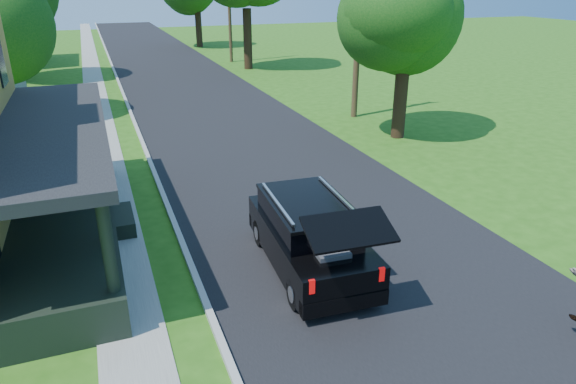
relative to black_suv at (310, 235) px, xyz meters
name	(u,v)px	position (x,y,z in m)	size (l,w,h in m)	color
ground	(411,307)	(1.40, -2.24, -0.86)	(140.00, 140.00, 0.00)	#265911
street	(206,105)	(1.40, 17.76, -0.86)	(8.00, 120.00, 0.02)	black
curb	(130,111)	(-2.65, 17.76, -0.86)	(0.15, 120.00, 0.12)	#A4A49F
sidewalk	(98,114)	(-4.20, 17.76, -0.86)	(1.30, 120.00, 0.03)	gray
black_suv	(310,235)	(0.00, 0.00, 0.00)	(2.09, 4.90, 2.24)	black
tree_right_near	(406,12)	(7.83, 8.76, 4.31)	(5.82, 5.44, 7.74)	black
utility_pole_near	(359,19)	(7.76, 12.58, 3.78)	(1.81, 0.31, 8.96)	#3D2C1C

